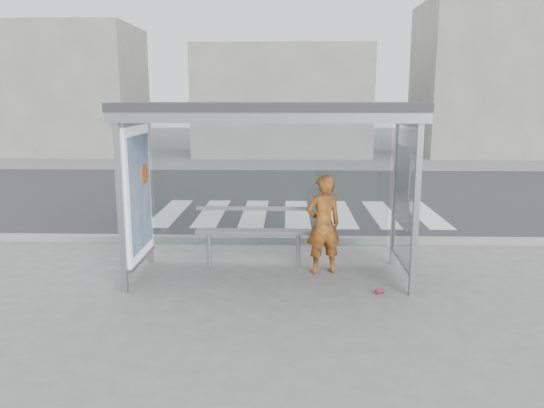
{
  "coord_description": "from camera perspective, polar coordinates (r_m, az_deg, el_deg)",
  "views": [
    {
      "loc": [
        0.27,
        -7.69,
        2.69
      ],
      "look_at": [
        0.04,
        0.2,
        1.1
      ],
      "focal_mm": 35.0,
      "sensor_mm": 36.0,
      "label": 1
    }
  ],
  "objects": [
    {
      "name": "curb",
      "position": [
        10.0,
        0.07,
        -3.84
      ],
      "size": [
        30.0,
        0.18,
        0.12
      ],
      "primitive_type": "cube",
      "color": "gray",
      "rests_on": "ground"
    },
    {
      "name": "building_left",
      "position": [
        27.67,
        -20.52,
        11.35
      ],
      "size": [
        6.0,
        5.0,
        6.0
      ],
      "primitive_type": "cube",
      "color": "slate",
      "rests_on": "ground"
    },
    {
      "name": "ground",
      "position": [
        8.16,
        -0.32,
        -7.85
      ],
      "size": [
        80.0,
        80.0,
        0.0
      ],
      "primitive_type": "plane",
      "color": "#61615E",
      "rests_on": "ground"
    },
    {
      "name": "building_right",
      "position": [
        27.15,
        20.95,
        12.39
      ],
      "size": [
        5.0,
        5.0,
        7.0
      ],
      "primitive_type": "cube",
      "color": "slate",
      "rests_on": "ground"
    },
    {
      "name": "bus_shelter",
      "position": [
        7.81,
        -3.06,
        6.2
      ],
      "size": [
        4.25,
        1.65,
        2.62
      ],
      "color": "gray",
      "rests_on": "ground"
    },
    {
      "name": "building_center",
      "position": [
        25.7,
        1.1,
        10.99
      ],
      "size": [
        8.0,
        5.0,
        5.0
      ],
      "primitive_type": "cube",
      "color": "slate",
      "rests_on": "ground"
    },
    {
      "name": "crosswalk",
      "position": [
        12.49,
        2.7,
        -1.03
      ],
      "size": [
        6.55,
        3.0,
        0.0
      ],
      "color": "silver",
      "rests_on": "ground"
    },
    {
      "name": "road",
      "position": [
        14.94,
        0.62,
        1.06
      ],
      "size": [
        30.0,
        10.0,
        0.01
      ],
      "primitive_type": "cube",
      "color": "#2D2D30",
      "rests_on": "ground"
    },
    {
      "name": "person",
      "position": [
        8.18,
        5.54,
        -2.22
      ],
      "size": [
        0.64,
        0.51,
        1.54
      ],
      "primitive_type": "imported",
      "rotation": [
        0.0,
        0.0,
        3.43
      ],
      "color": "#C96F12",
      "rests_on": "ground"
    },
    {
      "name": "soda_can",
      "position": [
        7.63,
        11.49,
        -9.19
      ],
      "size": [
        0.14,
        0.13,
        0.07
      ],
      "primitive_type": "cylinder",
      "rotation": [
        0.0,
        1.57,
        0.57
      ],
      "color": "#C4395D",
      "rests_on": "ground"
    },
    {
      "name": "bench",
      "position": [
        8.56,
        -2.01,
        -2.95
      ],
      "size": [
        1.86,
        0.23,
        0.96
      ],
      "color": "gray",
      "rests_on": "ground"
    }
  ]
}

